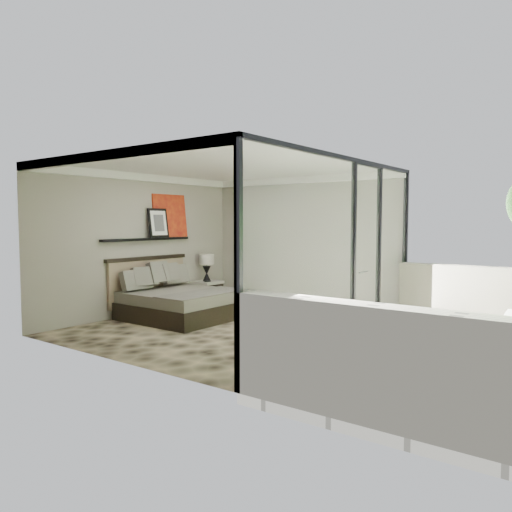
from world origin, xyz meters
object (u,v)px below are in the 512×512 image
Objects in this scene: bed at (178,301)px; table_lamp at (207,264)px; nightstand at (207,291)px; lounger at (401,346)px.

table_lamp is at bearing 113.18° from bed.
nightstand is 0.96× the size of table_lamp.
nightstand reaches higher than lounger.
table_lamp reaches higher than bed.
table_lamp reaches higher than nightstand.
table_lamp is at bearing 160.85° from lounger.
bed is at bearing -66.82° from table_lamp.
nightstand is at bearing 113.65° from bed.
table_lamp is at bearing -18.34° from nightstand.
nightstand is at bearing 160.79° from lounger.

